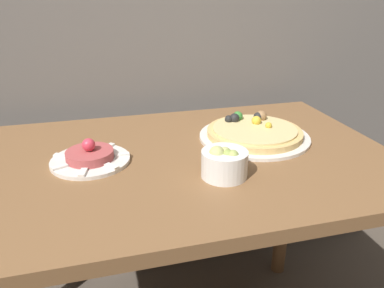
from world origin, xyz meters
name	(u,v)px	position (x,y,z in m)	size (l,w,h in m)	color
dining_table	(177,193)	(0.00, 0.38, 0.68)	(1.22, 0.77, 0.80)	brown
pizza_plate	(254,133)	(0.26, 0.45, 0.82)	(0.34, 0.34, 0.06)	silver
tartare_plate	(90,157)	(-0.23, 0.41, 0.81)	(0.21, 0.21, 0.07)	silver
small_bowl	(224,162)	(0.09, 0.24, 0.84)	(0.11, 0.11, 0.08)	white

